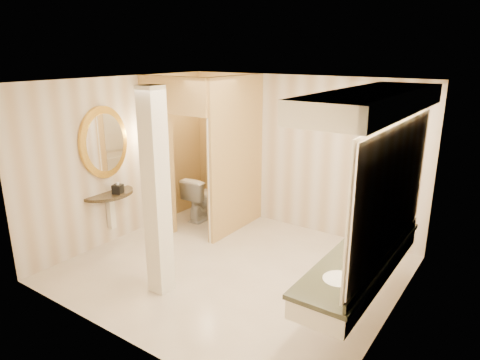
% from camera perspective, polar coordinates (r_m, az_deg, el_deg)
% --- Properties ---
extents(floor, '(4.50, 4.50, 0.00)m').
position_cam_1_polar(floor, '(6.45, -1.06, -11.72)').
color(floor, silver).
rests_on(floor, ground).
extents(ceiling, '(4.50, 4.50, 0.00)m').
position_cam_1_polar(ceiling, '(5.68, -1.21, 12.98)').
color(ceiling, white).
rests_on(ceiling, wall_back).
extents(wall_back, '(4.50, 0.02, 2.70)m').
position_cam_1_polar(wall_back, '(7.58, 7.78, 3.47)').
color(wall_back, beige).
rests_on(wall_back, floor).
extents(wall_front, '(4.50, 0.02, 2.70)m').
position_cam_1_polar(wall_front, '(4.55, -16.12, -6.22)').
color(wall_front, beige).
rests_on(wall_front, floor).
extents(wall_left, '(0.02, 4.00, 2.70)m').
position_cam_1_polar(wall_left, '(7.42, -15.38, 2.73)').
color(wall_left, beige).
rests_on(wall_left, floor).
extents(wall_right, '(0.02, 4.00, 2.70)m').
position_cam_1_polar(wall_right, '(5.02, 20.26, -4.44)').
color(wall_right, beige).
rests_on(wall_right, floor).
extents(toilet_closet, '(1.50, 1.55, 2.70)m').
position_cam_1_polar(toilet_closet, '(7.31, -3.75, 3.38)').
color(toilet_closet, tan).
rests_on(toilet_closet, floor).
extents(wall_sconce, '(0.14, 0.14, 0.42)m').
position_cam_1_polar(wall_sconce, '(7.38, -11.42, 5.97)').
color(wall_sconce, '#B6823A').
rests_on(wall_sconce, toilet_closet).
extents(vanity, '(0.75, 2.68, 2.09)m').
position_cam_1_polar(vanity, '(4.83, 16.95, -1.41)').
color(vanity, white).
rests_on(vanity, floor).
extents(console_shelf, '(0.88, 0.88, 1.89)m').
position_cam_1_polar(console_shelf, '(7.17, -17.48, 1.94)').
color(console_shelf, black).
rests_on(console_shelf, floor).
extents(pillar, '(0.26, 0.26, 2.70)m').
position_cam_1_polar(pillar, '(5.49, -11.08, -1.88)').
color(pillar, white).
rests_on(pillar, floor).
extents(tissue_box, '(0.19, 0.19, 0.15)m').
position_cam_1_polar(tissue_box, '(7.17, -15.98, -1.16)').
color(tissue_box, black).
rests_on(tissue_box, console_shelf).
extents(toilet, '(0.50, 0.84, 0.83)m').
position_cam_1_polar(toilet, '(8.15, -4.97, -2.31)').
color(toilet, white).
rests_on(toilet, floor).
extents(soap_bottle_a, '(0.07, 0.07, 0.15)m').
position_cam_1_polar(soap_bottle_a, '(5.15, 15.19, -8.25)').
color(soap_bottle_a, beige).
rests_on(soap_bottle_a, vanity).
extents(soap_bottle_b, '(0.11, 0.11, 0.12)m').
position_cam_1_polar(soap_bottle_b, '(5.38, 15.82, -7.34)').
color(soap_bottle_b, silver).
rests_on(soap_bottle_b, vanity).
extents(soap_bottle_c, '(0.11, 0.11, 0.23)m').
position_cam_1_polar(soap_bottle_c, '(5.43, 16.05, -6.51)').
color(soap_bottle_c, '#C6B28C').
rests_on(soap_bottle_c, vanity).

